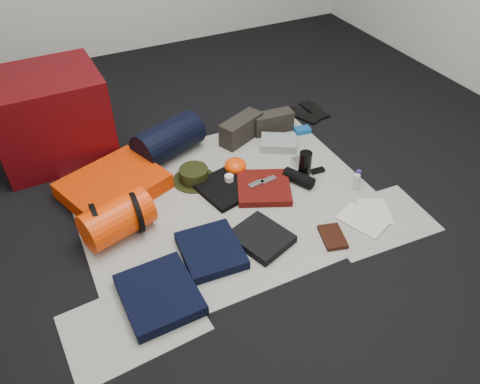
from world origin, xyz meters
name	(u,v)px	position (x,y,z in m)	size (l,w,h in m)	color
floor	(227,202)	(0.00, 0.00, -0.01)	(4.50, 4.50, 0.02)	black
newspaper_mat	(227,200)	(0.00, 0.00, 0.00)	(1.60, 1.30, 0.01)	beige
newspaper_sheet_front_left	(133,323)	(-0.70, -0.55, 0.00)	(0.58, 0.40, 0.00)	beige
newspaper_sheet_front_right	(376,221)	(0.65, -0.50, 0.00)	(0.58, 0.40, 0.00)	beige
red_cabinet	(50,117)	(-0.76, 0.88, 0.27)	(0.64, 0.53, 0.53)	#510509
sleeping_pad	(114,186)	(-0.55, 0.35, 0.05)	(0.52, 0.43, 0.10)	#E13402
stuff_sack	(117,219)	(-0.61, 0.00, 0.11)	(0.21, 0.21, 0.35)	#FF3B04
sack_strap_left	(97,224)	(-0.71, 0.00, 0.11)	(0.22, 0.22, 0.03)	black
sack_strap_right	(136,212)	(-0.51, 0.00, 0.11)	(0.22, 0.22, 0.03)	black
navy_duffel	(169,139)	(-0.14, 0.56, 0.12)	(0.22, 0.22, 0.43)	black
boonie_brim	(194,180)	(-0.10, 0.25, 0.01)	(0.26, 0.26, 0.01)	black
boonie_crown	(194,174)	(-0.10, 0.25, 0.05)	(0.17, 0.17, 0.07)	black
hiking_boot_left	(241,129)	(0.34, 0.52, 0.08)	(0.31, 0.12, 0.16)	#292620
hiking_boot_right	(273,122)	(0.58, 0.52, 0.07)	(0.27, 0.10, 0.14)	#292620
flip_flop_left	(302,115)	(0.87, 0.60, 0.01)	(0.10, 0.27, 0.02)	black
flip_flop_right	(314,110)	(0.98, 0.62, 0.01)	(0.10, 0.26, 0.01)	black
trousers_navy_a	(159,295)	(-0.55, -0.48, 0.03)	(0.32, 0.36, 0.06)	black
trousers_navy_b	(211,250)	(-0.24, -0.33, 0.03)	(0.28, 0.32, 0.05)	black
trousers_charcoal	(261,238)	(0.02, -0.36, 0.03)	(0.24, 0.27, 0.04)	black
black_tshirt	(228,186)	(0.05, 0.09, 0.02)	(0.32, 0.30, 0.03)	black
red_shirt	(264,188)	(0.23, -0.02, 0.03)	(0.30, 0.30, 0.04)	#510D08
orange_stuff_sack	(235,166)	(0.16, 0.21, 0.05)	(0.13, 0.13, 0.09)	#FF3B04
first_aid_pouch	(278,143)	(0.52, 0.33, 0.03)	(0.22, 0.17, 0.06)	gray
water_bottle	(305,166)	(0.49, -0.02, 0.10)	(0.07, 0.07, 0.19)	black
speaker	(299,178)	(0.44, -0.04, 0.04)	(0.07, 0.07, 0.18)	black
compact_camera	(300,161)	(0.55, 0.12, 0.03)	(0.10, 0.06, 0.04)	silver
cyan_case	(302,130)	(0.75, 0.41, 0.02)	(0.10, 0.07, 0.03)	#0F4B93
toiletry_purple	(358,177)	(0.75, -0.19, 0.05)	(0.03, 0.03, 0.09)	navy
toiletry_clear	(356,182)	(0.71, -0.23, 0.06)	(0.03, 0.03, 0.10)	#BBC0BA
paperback_book	(333,237)	(0.36, -0.51, 0.02)	(0.11, 0.17, 0.02)	black
map_booklet	(363,220)	(0.58, -0.47, 0.01)	(0.17, 0.24, 0.01)	beige
map_printout	(374,211)	(0.68, -0.44, 0.01)	(0.16, 0.21, 0.01)	beige
sunglasses	(317,171)	(0.60, -0.01, 0.02)	(0.09, 0.03, 0.02)	black
key_cluster	(152,325)	(-0.63, -0.60, 0.01)	(0.07, 0.07, 0.01)	silver
tape_roll	(229,178)	(0.07, 0.12, 0.06)	(0.05, 0.05, 0.04)	silver
energy_bar_a	(256,184)	(0.19, 0.00, 0.05)	(0.10, 0.04, 0.01)	silver
energy_bar_b	(268,180)	(0.27, 0.00, 0.05)	(0.10, 0.04, 0.01)	silver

